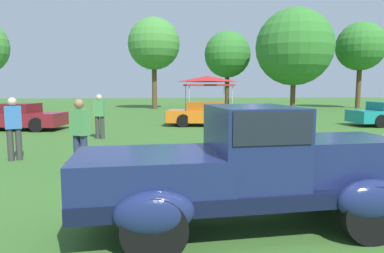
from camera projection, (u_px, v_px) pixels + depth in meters
name	position (u px, v px, depth m)	size (l,w,h in m)	color
ground_plane	(251.00, 228.00, 4.80)	(120.00, 120.00, 0.00)	#386628
feature_pickup_truck	(246.00, 167.00, 4.72)	(4.66, 2.06, 1.70)	black
show_car_burgundy	(19.00, 117.00, 15.88)	(4.21, 2.36, 1.22)	maroon
show_car_orange	(209.00, 114.00, 17.59)	(4.49, 2.40, 1.22)	orange
spectator_near_truck	(100.00, 115.00, 13.09)	(0.45, 0.34, 1.69)	#383838
spectator_between_cars	(80.00, 133.00, 7.90)	(0.47, 0.40, 1.69)	#283351
spectator_by_row	(14.00, 127.00, 9.16)	(0.46, 0.37, 1.69)	#383838
canopy_tent_left_field	(208.00, 80.00, 22.90)	(3.06, 3.06, 2.71)	#B7B7BC
treeline_mid_left	(154.00, 44.00, 30.85)	(4.65, 4.65, 8.18)	brown
treeline_center	(227.00, 55.00, 34.25)	(4.59, 4.59, 7.52)	#47331E
treeline_mid_right	(294.00, 47.00, 30.18)	(6.74, 6.74, 8.85)	brown
treeline_far_right	(361.00, 47.00, 31.97)	(4.48, 4.48, 7.99)	brown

